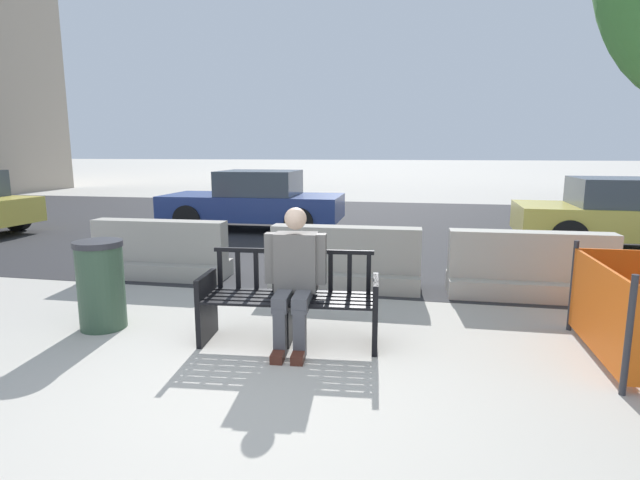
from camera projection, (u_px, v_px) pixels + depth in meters
ground_plane at (250, 394)px, 3.82m from camera, size 200.00×200.00×0.00m
street_asphalt at (368, 227)px, 12.21m from camera, size 120.00×12.00×0.01m
street_bench at (290, 303)px, 4.80m from camera, size 1.73×0.66×0.88m
seated_person at (295, 275)px, 4.68m from camera, size 0.59×0.75×1.31m
jersey_barrier_centre at (345, 263)px, 6.73m from camera, size 2.01×0.72×0.84m
jersey_barrier_left at (160, 254)px, 7.33m from camera, size 2.02×0.73×0.84m
jersey_barrier_right at (529, 271)px, 6.31m from camera, size 2.01×0.72×0.84m
car_taxi_near at (631, 215)px, 9.27m from camera, size 4.16×1.99×1.34m
car_sedan_mid at (255, 201)px, 11.72m from camera, size 4.18×1.97×1.38m
trash_bin at (101, 285)px, 5.17m from camera, size 0.49×0.49×0.93m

